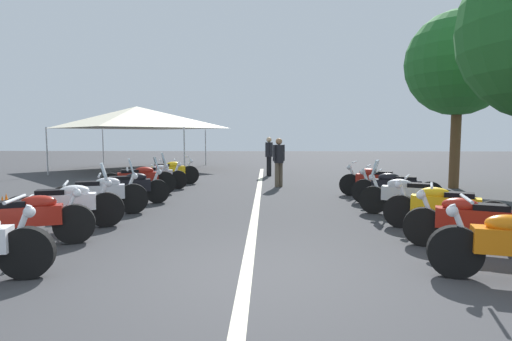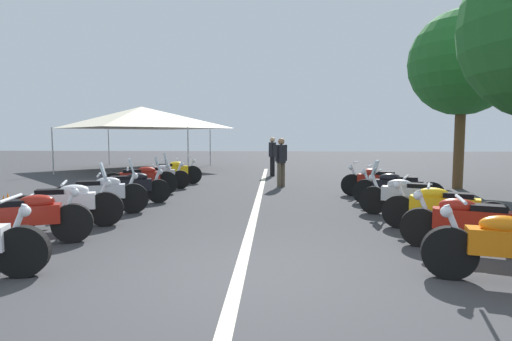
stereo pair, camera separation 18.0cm
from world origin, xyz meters
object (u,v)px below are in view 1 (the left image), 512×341
object	(u,v)px
motorcycle_right_row_2	(444,207)
traffic_cone_1	(7,209)
motorcycle_left_row_5	(139,179)
motorcycle_left_row_6	(156,176)
motorcycle_left_row_4	(130,186)
motorcycle_right_row_4	(395,187)
motorcycle_right_row_5	(374,181)
motorcycle_right_row_1	(471,221)
motorcycle_left_row_2	(66,204)
roadside_tree_0	(459,64)
motorcycle_left_row_1	(27,218)
motorcycle_left_row_3	(101,194)
motorcycle_right_row_3	(407,195)
bystander_1	(269,153)
event_tent	(137,117)
bystander_0	(279,159)
traffic_cone_0	(3,212)
motorcycle_left_row_7	(169,172)

from	to	relation	value
motorcycle_right_row_2	traffic_cone_1	distance (m)	8.28
motorcycle_left_row_5	motorcycle_left_row_6	distance (m)	1.25
motorcycle_left_row_4	motorcycle_right_row_4	size ratio (longest dim) A/B	0.93
motorcycle_left_row_4	motorcycle_right_row_5	xyz separation A→B (m)	(1.42, -6.47, -0.00)
motorcycle_right_row_4	motorcycle_right_row_1	bearing A→B (deg)	109.85
motorcycle_left_row_2	roadside_tree_0	world-z (taller)	roadside_tree_0
motorcycle_left_row_1	motorcycle_left_row_2	size ratio (longest dim) A/B	0.94
motorcycle_left_row_1	motorcycle_left_row_3	distance (m)	2.52
motorcycle_left_row_6	motorcycle_right_row_3	bearing A→B (deg)	-46.86
motorcycle_right_row_3	bystander_1	size ratio (longest dim) A/B	1.16
bystander_1	event_tent	distance (m)	7.57
motorcycle_right_row_3	bystander_0	distance (m)	5.57
motorcycle_right_row_4	motorcycle_right_row_5	world-z (taller)	motorcycle_right_row_5
motorcycle_right_row_2	traffic_cone_1	world-z (taller)	motorcycle_right_row_2
motorcycle_right_row_4	roadside_tree_0	xyz separation A→B (m)	(3.41, -2.99, 3.59)
motorcycle_left_row_2	motorcycle_right_row_3	size ratio (longest dim) A/B	1.05
motorcycle_left_row_4	roadside_tree_0	bearing A→B (deg)	-0.90
motorcycle_left_row_5	roadside_tree_0	distance (m)	10.66
motorcycle_right_row_3	traffic_cone_0	distance (m)	8.07
motorcycle_left_row_6	bystander_0	size ratio (longest dim) A/B	1.22
motorcycle_left_row_5	motorcycle_right_row_2	bearing A→B (deg)	-51.19
motorcycle_right_row_3	motorcycle_right_row_5	distance (m)	2.72
motorcycle_left_row_2	motorcycle_right_row_2	distance (m)	6.88
motorcycle_left_row_1	motorcycle_left_row_3	bearing A→B (deg)	65.81
motorcycle_left_row_5	event_tent	size ratio (longest dim) A/B	0.31
event_tent	motorcycle_right_row_3	bearing A→B (deg)	-140.66
motorcycle_left_row_2	bystander_1	size ratio (longest dim) A/B	1.21
motorcycle_left_row_2	motorcycle_left_row_6	distance (m)	5.49
motorcycle_left_row_3	motorcycle_left_row_4	bearing A→B (deg)	62.84
motorcycle_right_row_3	traffic_cone_1	xyz separation A→B (m)	(-1.01, 8.08, -0.17)
roadside_tree_0	event_tent	world-z (taller)	roadside_tree_0
motorcycle_left_row_1	traffic_cone_0	distance (m)	1.82
motorcycle_left_row_6	event_tent	bearing A→B (deg)	96.74
motorcycle_left_row_2	motorcycle_left_row_3	bearing A→B (deg)	65.84
bystander_1	roadside_tree_0	xyz separation A→B (m)	(-3.82, -6.08, 3.06)
motorcycle_right_row_1	motorcycle_right_row_5	size ratio (longest dim) A/B	1.00
traffic_cone_0	traffic_cone_1	xyz separation A→B (m)	(0.30, 0.12, 0.00)
motorcycle_right_row_5	motorcycle_left_row_3	bearing A→B (deg)	45.54
motorcycle_right_row_1	motorcycle_left_row_7	bearing A→B (deg)	-28.95
motorcycle_right_row_4	event_tent	size ratio (longest dim) A/B	0.31
motorcycle_right_row_3	traffic_cone_1	bearing A→B (deg)	30.98
motorcycle_right_row_4	roadside_tree_0	world-z (taller)	roadside_tree_0
traffic_cone_1	bystander_1	distance (m)	10.90
motorcycle_left_row_1	motorcycle_right_row_2	xyz separation A→B (m)	(1.21, -6.88, -0.00)
motorcycle_left_row_6	traffic_cone_0	world-z (taller)	motorcycle_left_row_6
motorcycle_left_row_4	bystander_1	xyz separation A→B (m)	(7.26, -3.53, 0.52)
motorcycle_right_row_1	motorcycle_right_row_2	bearing A→B (deg)	-73.32
motorcycle_right_row_4	traffic_cone_0	xyz separation A→B (m)	(-2.63, 8.14, -0.16)
motorcycle_right_row_1	motorcycle_left_row_3	bearing A→B (deg)	1.10
motorcycle_left_row_6	motorcycle_right_row_2	xyz separation A→B (m)	(-5.48, -6.74, 0.01)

